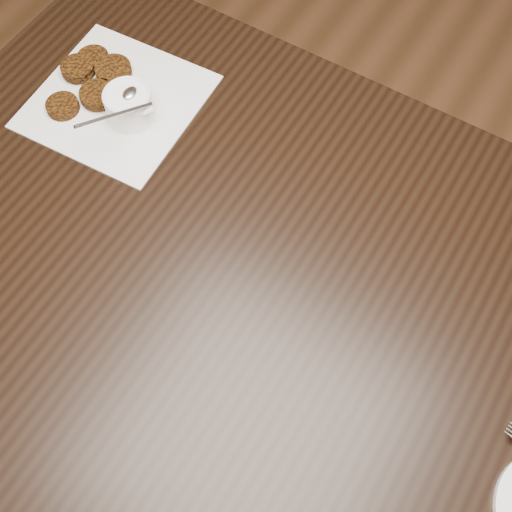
% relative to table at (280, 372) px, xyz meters
% --- Properties ---
extents(floor, '(4.00, 4.00, 0.00)m').
position_rel_table_xyz_m(floor, '(-0.07, -0.07, -0.38)').
color(floor, brown).
rests_on(floor, ground).
extents(table, '(1.52, 0.98, 0.75)m').
position_rel_table_xyz_m(table, '(0.00, 0.00, 0.00)').
color(table, black).
rests_on(table, floor).
extents(napkin, '(0.31, 0.31, 0.00)m').
position_rel_table_xyz_m(napkin, '(-0.48, 0.19, 0.38)').
color(napkin, white).
rests_on(napkin, table).
extents(sauce_ramekin, '(0.14, 0.14, 0.12)m').
position_rel_table_xyz_m(sauce_ramekin, '(-0.44, 0.17, 0.44)').
color(sauce_ramekin, white).
rests_on(sauce_ramekin, napkin).
extents(patty_cluster, '(0.28, 0.28, 0.02)m').
position_rel_table_xyz_m(patty_cluster, '(-0.54, 0.20, 0.39)').
color(patty_cluster, '#572E0B').
rests_on(patty_cluster, napkin).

